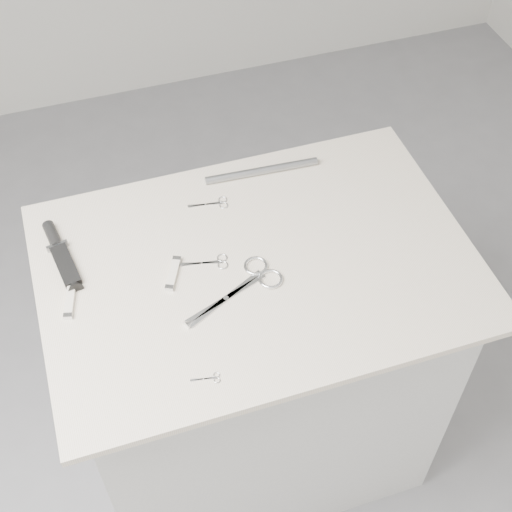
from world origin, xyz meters
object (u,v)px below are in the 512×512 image
object	(u,v)px
embroidery_scissors_a	(213,262)
sheathed_knife	(60,252)
embroidery_scissors_b	(215,204)
pocket_knife_a	(173,273)
tiny_scissors	(210,378)
pocket_knife_b	(70,300)
large_shears	(250,282)
plinth	(257,370)
metal_rail	(262,171)

from	to	relation	value
embroidery_scissors_a	sheathed_knife	bearing A→B (deg)	169.86
embroidery_scissors_b	pocket_knife_a	size ratio (longest dim) A/B	1.05
tiny_scissors	pocket_knife_b	distance (m)	0.37
sheathed_knife	tiny_scissors	bearing A→B (deg)	-159.67
embroidery_scissors_a	pocket_knife_a	distance (m)	0.10
embroidery_scissors_a	tiny_scissors	size ratio (longest dim) A/B	1.79
large_shears	sheathed_knife	xyz separation A→B (m)	(-0.39, 0.22, 0.00)
embroidery_scissors_b	tiny_scissors	distance (m)	0.50
plinth	pocket_knife_a	distance (m)	0.51
pocket_knife_a	metal_rail	size ratio (longest dim) A/B	0.32
embroidery_scissors_b	pocket_knife_a	xyz separation A→B (m)	(-0.15, -0.19, 0.00)
embroidery_scissors_a	pocket_knife_b	world-z (taller)	pocket_knife_b
tiny_scissors	pocket_knife_b	world-z (taller)	pocket_knife_b
pocket_knife_b	large_shears	bearing A→B (deg)	-86.16
large_shears	embroidery_scissors_a	xyz separation A→B (m)	(-0.06, 0.08, -0.00)
pocket_knife_a	pocket_knife_b	distance (m)	0.23
pocket_knife_a	sheathed_knife	bearing A→B (deg)	83.84
large_shears	metal_rail	bearing A→B (deg)	44.05
plinth	pocket_knife_a	size ratio (longest dim) A/B	9.46
large_shears	tiny_scissors	size ratio (longest dim) A/B	3.98
large_shears	pocket_knife_a	distance (m)	0.18
metal_rail	embroidery_scissors_a	bearing A→B (deg)	-128.89
large_shears	embroidery_scissors_a	distance (m)	0.10
embroidery_scissors_b	sheathed_knife	bearing A→B (deg)	-164.65
metal_rail	large_shears	bearing A→B (deg)	-112.52
embroidery_scissors_a	metal_rail	size ratio (longest dim) A/B	0.37
embroidery_scissors_a	embroidery_scissors_b	distance (m)	0.19
plinth	embroidery_scissors_b	bearing A→B (deg)	101.26
embroidery_scissors_b	pocket_knife_a	distance (m)	0.24
embroidery_scissors_b	sheathed_knife	world-z (taller)	sheathed_knife
large_shears	embroidery_scissors_a	size ratio (longest dim) A/B	2.22
large_shears	metal_rail	size ratio (longest dim) A/B	0.82
plinth	metal_rail	world-z (taller)	metal_rail
tiny_scissors	pocket_knife_b	bearing A→B (deg)	140.95
embroidery_scissors_b	sheathed_knife	xyz separation A→B (m)	(-0.39, -0.05, 0.01)
plinth	sheathed_knife	world-z (taller)	sheathed_knife
sheathed_knife	pocket_knife_b	xyz separation A→B (m)	(0.00, -0.15, -0.00)
embroidery_scissors_b	tiny_scissors	size ratio (longest dim) A/B	1.62
embroidery_scissors_b	large_shears	bearing A→B (deg)	-79.49
large_shears	pocket_knife_b	bearing A→B (deg)	146.37
pocket_knife_a	metal_rail	distance (m)	0.39
sheathed_knife	metal_rail	world-z (taller)	same
pocket_knife_b	embroidery_scissors_a	bearing A→B (deg)	-74.08
embroidery_scissors_a	embroidery_scissors_b	xyz separation A→B (m)	(0.06, 0.18, -0.00)
pocket_knife_b	plinth	bearing A→B (deg)	-78.61
pocket_knife_b	metal_rail	bearing A→B (deg)	-49.77
large_shears	embroidery_scissors_a	world-z (taller)	large_shears
embroidery_scissors_a	pocket_knife_b	distance (m)	0.33
embroidery_scissors_a	tiny_scissors	distance (m)	0.31
plinth	tiny_scissors	world-z (taller)	tiny_scissors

